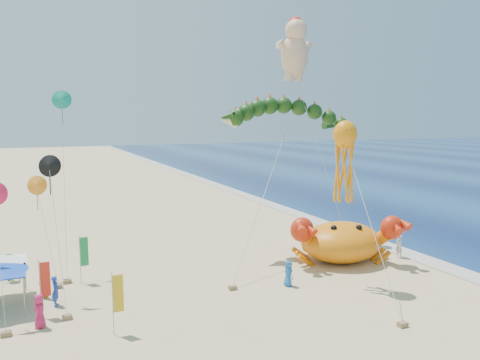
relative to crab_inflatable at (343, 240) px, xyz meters
name	(u,v)px	position (x,y,z in m)	size (l,w,h in m)	color
ground	(279,277)	(-5.98, -1.06, -1.62)	(320.00, 320.00, 0.00)	#D1B784
foam_strip	(414,256)	(6.02, -1.06, -1.62)	(320.00, 320.00, 0.00)	silver
crab_inflatable	(343,240)	(0.00, 0.00, 0.00)	(8.40, 6.85, 3.68)	orange
dragon_kite	(286,118)	(-1.77, 5.64, 9.05)	(14.22, 9.43, 11.99)	#15350E
cherub_kite	(295,48)	(-0.62, 6.28, 14.78)	(3.75, 6.44, 18.85)	#EDB890
octopus_kite	(345,156)	(-2.86, -3.78, 6.71)	(2.02, 7.52, 10.55)	orange
feather_flags	(51,275)	(-20.24, -0.61, 0.39)	(8.06, 8.37, 3.20)	gray
beachgoers	(103,277)	(-17.21, 1.21, -0.75)	(29.94, 9.45, 1.85)	silver
small_kites	(27,175)	(-21.17, 2.58, 5.70)	(6.55, 11.13, 12.64)	orange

